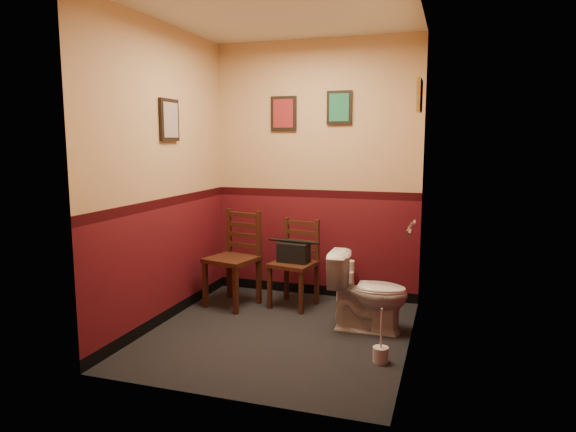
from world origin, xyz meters
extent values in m
cube|color=black|center=(0.00, 0.00, 0.00)|extent=(2.20, 2.40, 0.00)
cube|color=silver|center=(0.00, 0.00, 2.70)|extent=(2.20, 2.40, 0.00)
cube|color=#551017|center=(0.00, 1.20, 1.35)|extent=(2.20, 0.00, 2.70)
cube|color=#551017|center=(0.00, -1.20, 1.35)|extent=(2.20, 0.00, 2.70)
cube|color=#551017|center=(-1.10, 0.00, 1.35)|extent=(0.00, 2.40, 2.70)
cube|color=#551017|center=(1.10, 0.00, 1.35)|extent=(0.00, 2.40, 2.70)
cylinder|color=silver|center=(1.07, 0.25, 0.95)|extent=(0.03, 0.50, 0.03)
cylinder|color=silver|center=(1.09, 0.00, 0.95)|extent=(0.02, 0.06, 0.06)
cylinder|color=silver|center=(1.09, 0.50, 0.95)|extent=(0.02, 0.06, 0.06)
cube|color=black|center=(-0.35, 1.18, 1.95)|extent=(0.28, 0.03, 0.36)
cube|color=maroon|center=(-0.35, 1.17, 1.95)|extent=(0.22, 0.01, 0.30)
cube|color=black|center=(0.25, 1.18, 2.00)|extent=(0.26, 0.03, 0.34)
cube|color=#226E4B|center=(0.25, 1.17, 2.00)|extent=(0.20, 0.01, 0.28)
cube|color=black|center=(-1.08, 0.10, 1.85)|extent=(0.03, 0.30, 0.38)
cube|color=gray|center=(-1.07, 0.10, 1.85)|extent=(0.01, 0.24, 0.31)
cube|color=olive|center=(1.08, 0.60, 2.05)|extent=(0.03, 0.34, 0.28)
cube|color=gray|center=(1.07, 0.60, 2.05)|extent=(0.01, 0.28, 0.22)
imported|color=white|center=(0.72, 0.32, 0.34)|extent=(0.70, 0.40, 0.68)
cylinder|color=silver|center=(0.92, -0.33, 0.06)|extent=(0.12, 0.12, 0.12)
cylinder|color=silver|center=(0.92, -0.33, 0.26)|extent=(0.02, 0.02, 0.34)
cube|color=#442114|center=(-0.70, 0.58, 0.48)|extent=(0.55, 0.55, 0.04)
cube|color=#442114|center=(-0.93, 0.44, 0.24)|extent=(0.05, 0.05, 0.48)
cube|color=#442114|center=(-0.84, 0.81, 0.24)|extent=(0.05, 0.05, 0.48)
cube|color=#442114|center=(-0.56, 0.34, 0.24)|extent=(0.05, 0.05, 0.48)
cube|color=#442114|center=(-0.47, 0.72, 0.24)|extent=(0.05, 0.05, 0.48)
cube|color=#442114|center=(-0.84, 0.82, 0.72)|extent=(0.05, 0.05, 0.48)
cube|color=#442114|center=(-0.47, 0.72, 0.72)|extent=(0.05, 0.05, 0.48)
cube|color=#442114|center=(-0.65, 0.77, 0.59)|extent=(0.36, 0.12, 0.05)
cube|color=#442114|center=(-0.65, 0.77, 0.69)|extent=(0.36, 0.12, 0.05)
cube|color=#442114|center=(-0.65, 0.77, 0.80)|extent=(0.36, 0.12, 0.05)
cube|color=#442114|center=(-0.65, 0.77, 0.91)|extent=(0.36, 0.12, 0.05)
cube|color=#442114|center=(-0.10, 0.74, 0.44)|extent=(0.48, 0.48, 0.04)
cube|color=#442114|center=(-0.30, 0.60, 0.22)|extent=(0.05, 0.05, 0.44)
cube|color=#442114|center=(-0.24, 0.95, 0.22)|extent=(0.05, 0.05, 0.44)
cube|color=#442114|center=(0.04, 0.54, 0.22)|extent=(0.05, 0.05, 0.44)
cube|color=#442114|center=(0.10, 0.88, 0.22)|extent=(0.05, 0.05, 0.44)
cube|color=#442114|center=(-0.24, 0.95, 0.66)|extent=(0.04, 0.04, 0.44)
cube|color=#442114|center=(0.11, 0.89, 0.66)|extent=(0.04, 0.04, 0.44)
cube|color=#442114|center=(-0.07, 0.92, 0.54)|extent=(0.33, 0.08, 0.04)
cube|color=#442114|center=(-0.07, 0.92, 0.63)|extent=(0.33, 0.08, 0.04)
cube|color=#442114|center=(-0.07, 0.92, 0.73)|extent=(0.33, 0.08, 0.04)
cube|color=#442114|center=(-0.07, 0.92, 0.83)|extent=(0.33, 0.08, 0.04)
cube|color=black|center=(-0.10, 0.74, 0.56)|extent=(0.33, 0.19, 0.19)
cylinder|color=black|center=(-0.10, 0.74, 0.67)|extent=(0.27, 0.06, 0.03)
cylinder|color=silver|center=(0.33, 1.06, 0.05)|extent=(0.12, 0.12, 0.11)
cylinder|color=silver|center=(0.47, 1.06, 0.05)|extent=(0.12, 0.12, 0.11)
cylinder|color=silver|center=(0.40, 1.05, 0.16)|extent=(0.12, 0.12, 0.11)
cylinder|color=silver|center=(0.40, 1.03, 0.27)|extent=(0.12, 0.12, 0.11)
cylinder|color=silver|center=(0.40, 1.06, 0.38)|extent=(0.12, 0.12, 0.11)
camera|label=1|loc=(1.39, -4.05, 1.66)|focal=32.00mm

